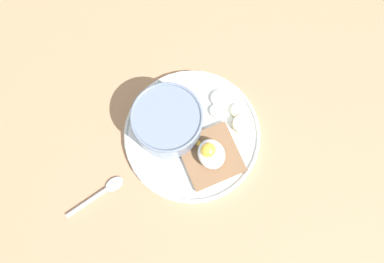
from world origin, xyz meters
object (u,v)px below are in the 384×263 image
Objects in this scene: banana_slice_front at (237,111)px; banana_slice_back at (241,124)px; spoon at (102,192)px; toast_slice at (211,156)px; banana_slice_right at (220,99)px; oatmeal_bowl at (168,122)px; poached_egg at (211,153)px; banana_slice_left at (217,111)px.

banana_slice_back is at bearing 171.65° from banana_slice_front.
spoon is (-4.81, 29.77, -1.15)cm from banana_slice_front.
banana_slice_right is (9.97, -6.06, -0.10)cm from toast_slice.
spoon is (-2.02, 29.36, -1.37)cm from banana_slice_back.
toast_slice is at bearing -148.22° from oatmeal_bowl.
spoon is at bearing 107.08° from banana_slice_right.
spoon is at bearing 86.42° from poached_egg.
poached_egg reaches higher than banana_slice_front.
oatmeal_bowl is 10.41cm from banana_slice_left.
oatmeal_bowl is 3.10× the size of banana_slice_right.
banana_slice_front is 1.01× the size of banana_slice_left.
banana_slice_left reaches higher than spoon.
banana_slice_left is at bearing 146.59° from banana_slice_right.
spoon is (1.51, 21.49, -1.25)cm from toast_slice.
oatmeal_bowl reaches higher than banana_slice_right.
poached_egg is 8.92cm from banana_slice_back.
banana_slice_front is at bearing -99.08° from oatmeal_bowl.
toast_slice is at bearing 149.31° from banana_slice_left.
oatmeal_bowl is at bearing 31.78° from toast_slice.
oatmeal_bowl is at bearing 97.51° from banana_slice_right.
poached_egg is 10.67cm from banana_slice_front.
toast_slice is 11.67cm from banana_slice_right.
banana_slice_left is (-0.69, -9.88, -3.23)cm from oatmeal_bowl.
banana_slice_front is at bearing -148.71° from banana_slice_right.
poached_egg is at bearing 148.22° from banana_slice_left.
poached_egg is 9.29cm from banana_slice_left.
toast_slice is at bearing -150.41° from poached_egg.
oatmeal_bowl is at bearing 80.92° from banana_slice_front.
banana_slice_right is at bearing -82.49° from oatmeal_bowl.
banana_slice_front is (-2.16, -13.54, -3.17)cm from oatmeal_bowl.
spoon is (-8.46, 27.55, -1.15)cm from banana_slice_right.
banana_slice_front is at bearing -53.74° from poached_egg.
toast_slice is 1.32× the size of poached_egg.
toast_slice is 9.06cm from banana_slice_left.
oatmeal_bowl is 9.81cm from poached_egg.
oatmeal_bowl is 11.85cm from banana_slice_right.
banana_slice_left is at bearing -30.69° from toast_slice.
banana_slice_left is (1.47, 3.66, -0.06)cm from banana_slice_front.
toast_slice is 21.57cm from spoon.
banana_slice_left is (7.62, -4.72, -2.45)cm from poached_egg.
oatmeal_bowl reaches higher than banana_slice_front.
toast_slice is 0.87× the size of spoon.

